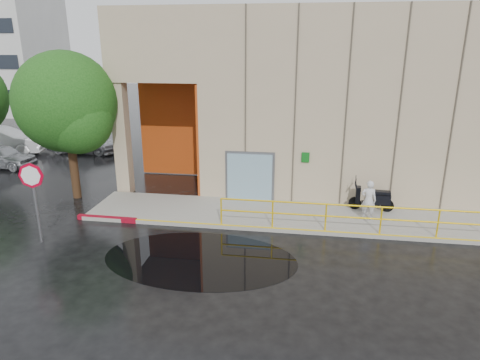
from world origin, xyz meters
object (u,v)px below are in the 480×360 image
(car_a, at_px, (1,156))
(car_c, at_px, (83,142))
(red_curb, at_px, (107,219))
(stop_sign, at_px, (33,186))
(scooter, at_px, (373,192))
(car_b, at_px, (2,141))
(person, at_px, (369,200))
(tree_near, at_px, (69,106))

(car_a, relative_size, car_c, 0.86)
(red_curb, xyz_separation_m, car_c, (-6.28, 10.05, 0.56))
(stop_sign, xyz_separation_m, car_c, (-4.86, 12.17, -1.41))
(red_curb, bearing_deg, scooter, 12.67)
(car_a, distance_m, car_b, 3.45)
(car_b, bearing_deg, scooter, -120.91)
(scooter, bearing_deg, stop_sign, -154.07)
(car_b, height_order, car_c, car_b)
(person, distance_m, car_a, 19.56)
(scooter, bearing_deg, person, -101.35)
(scooter, relative_size, car_b, 0.36)
(car_c, bearing_deg, person, -119.07)
(car_a, bearing_deg, tree_near, -117.13)
(car_b, relative_size, tree_near, 0.79)
(tree_near, bearing_deg, red_curb, -43.72)
(car_a, height_order, car_c, car_a)
(tree_near, bearing_deg, car_b, 142.06)
(car_a, bearing_deg, stop_sign, -134.16)
(person, xyz_separation_m, red_curb, (-9.92, -1.34, -0.83))
(person, bearing_deg, red_curb, 17.39)
(person, bearing_deg, stop_sign, 26.66)
(car_a, relative_size, tree_near, 0.60)
(person, height_order, tree_near, tree_near)
(person, relative_size, stop_sign, 0.54)
(person, xyz_separation_m, car_b, (-20.92, 7.65, -0.10))
(red_curb, relative_size, car_b, 0.48)
(car_a, relative_size, car_b, 0.77)
(person, bearing_deg, car_b, -10.39)
(red_curb, bearing_deg, tree_near, 136.28)
(stop_sign, bearing_deg, car_b, 148.67)
(red_curb, distance_m, car_b, 14.23)
(car_a, bearing_deg, scooter, -98.11)
(person, relative_size, tree_near, 0.24)
(red_curb, bearing_deg, car_c, 121.99)
(red_curb, relative_size, tree_near, 0.38)
(scooter, relative_size, car_c, 0.40)
(scooter, bearing_deg, car_a, 173.76)
(scooter, height_order, red_curb, scooter)
(scooter, xyz_separation_m, stop_sign, (-11.63, -4.41, 1.12))
(red_curb, distance_m, car_a, 10.95)
(scooter, height_order, car_c, scooter)
(person, distance_m, stop_sign, 11.91)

